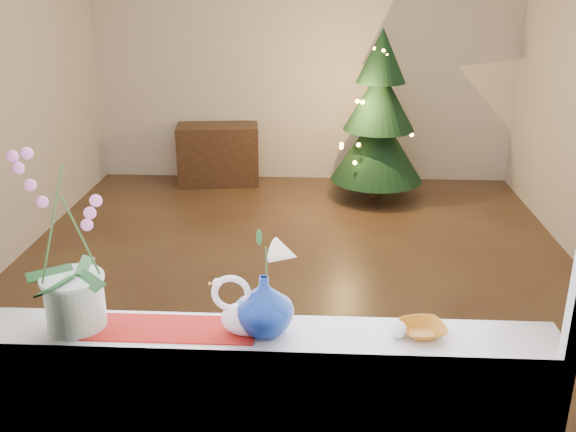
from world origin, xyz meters
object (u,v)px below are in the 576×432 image
swan (247,307)px  blue_vase (264,301)px  paperweight (398,330)px  amber_dish (422,330)px  side_table (218,154)px  orchid_pot (67,243)px  xmas_tree (379,116)px

swan → blue_vase: size_ratio=1.00×
paperweight → amber_dish: bearing=14.4°
amber_dish → paperweight: bearing=-165.6°
blue_vase → paperweight: blue_vase is taller
swan → side_table: (-0.85, 4.63, -0.71)m
amber_dish → side_table: bearing=108.0°
orchid_pot → side_table: bearing=92.6°
paperweight → swan: bearing=179.9°
side_table → blue_vase: bearing=-85.7°
side_table → xmas_tree: bearing=-20.1°
orchid_pot → side_table: 4.72m
orchid_pot → xmas_tree: size_ratio=0.41×
paperweight → amber_dish: 0.10m
amber_dish → xmas_tree: bearing=87.6°
blue_vase → xmas_tree: (0.76, 4.23, -0.21)m
blue_vase → amber_dish: size_ratio=1.84×
swan → orchid_pot: bearing=-173.5°
swan → amber_dish: 0.65m
swan → amber_dish: bearing=9.8°
paperweight → amber_dish: (0.09, 0.02, -0.01)m
orchid_pot → paperweight: 1.24m
swan → amber_dish: (0.65, 0.02, -0.09)m
swan → paperweight: size_ratio=4.03×
blue_vase → swan: bearing=-169.1°
blue_vase → paperweight: bearing=-1.5°
orchid_pot → xmas_tree: (1.47, 4.22, -0.42)m
blue_vase → paperweight: (0.49, -0.01, -0.10)m
swan → side_table: bearing=108.1°
paperweight → orchid_pot: bearing=179.3°
orchid_pot → amber_dish: size_ratio=4.84×
swan → blue_vase: (0.06, 0.01, 0.02)m
xmas_tree → orchid_pot: bearing=-109.2°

